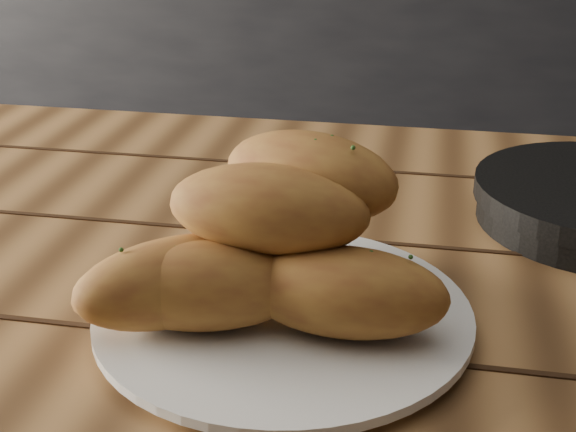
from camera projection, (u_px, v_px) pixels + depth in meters
name	position (u px, v px, depth m)	size (l,w,h in m)	color
counter	(257.00, 88.00, 2.49)	(2.80, 0.60, 0.90)	black
table	(485.00, 393.00, 0.72)	(1.49, 0.97, 0.75)	#9E6C3B
plate	(283.00, 317.00, 0.65)	(0.30, 0.30, 0.02)	white
bread_rolls	(264.00, 248.00, 0.62)	(0.29, 0.25, 0.14)	#AC7930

